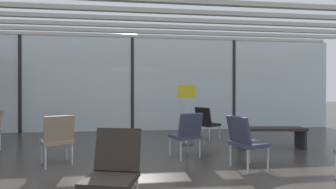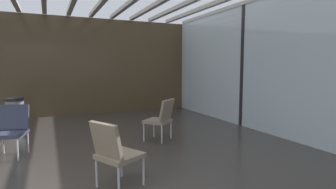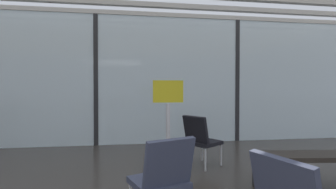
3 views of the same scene
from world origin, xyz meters
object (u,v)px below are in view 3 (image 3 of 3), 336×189
(info_sign, at_px, (168,133))
(waiting_bench, at_px, (312,162))
(parked_airplane, at_px, (92,70))
(lounge_chair_3, at_px, (163,176))
(lounge_chair_4, at_px, (200,138))

(info_sign, bearing_deg, waiting_bench, -19.30)
(waiting_bench, height_order, info_sign, info_sign)
(parked_airplane, relative_size, lounge_chair_3, 12.66)
(lounge_chair_4, height_order, info_sign, info_sign)
(waiting_bench, bearing_deg, parked_airplane, -55.93)
(waiting_bench, relative_size, info_sign, 1.07)
(parked_airplane, bearing_deg, info_sign, -73.06)
(parked_airplane, bearing_deg, lounge_chair_4, -67.07)
(info_sign, bearing_deg, lounge_chair_4, 39.16)
(lounge_chair_4, bearing_deg, info_sign, 95.75)
(lounge_chair_3, xyz_separation_m, lounge_chair_4, (0.86, 1.73, 0.00))
(parked_airplane, distance_m, lounge_chair_3, 8.75)
(parked_airplane, xyz_separation_m, waiting_bench, (3.98, -7.79, -1.77))
(lounge_chair_4, bearing_deg, waiting_bench, -167.76)
(lounge_chair_3, height_order, lounge_chair_4, same)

